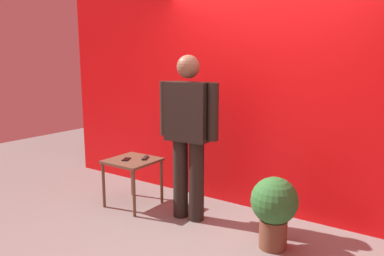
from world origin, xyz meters
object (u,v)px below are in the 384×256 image
object	(u,v)px
side_table	(133,166)
tv_remote	(145,158)
standing_person	(188,130)
potted_plant	(274,207)
cell_phone	(126,159)

from	to	relation	value
side_table	tv_remote	size ratio (longest dim) A/B	3.38
side_table	standing_person	bearing A→B (deg)	5.51
side_table	potted_plant	distance (m)	1.81
standing_person	side_table	xyz separation A→B (m)	(-0.77, -0.07, -0.52)
side_table	cell_phone	world-z (taller)	cell_phone
potted_plant	cell_phone	bearing A→B (deg)	-179.51
side_table	cell_phone	bearing A→B (deg)	-136.94
standing_person	tv_remote	world-z (taller)	standing_person
cell_phone	tv_remote	xyz separation A→B (m)	(0.16, 0.16, 0.01)
standing_person	potted_plant	bearing A→B (deg)	-5.82
cell_phone	standing_person	bearing A→B (deg)	-16.33
cell_phone	potted_plant	size ratio (longest dim) A/B	0.21
side_table	tv_remote	distance (m)	0.18
standing_person	side_table	world-z (taller)	standing_person
standing_person	potted_plant	size ratio (longest dim) A/B	2.62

